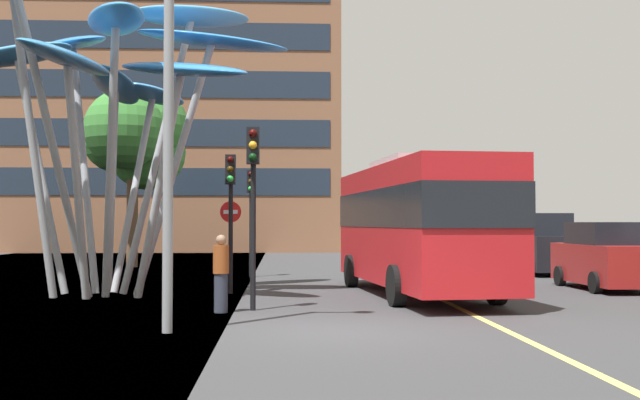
# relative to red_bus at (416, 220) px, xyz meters

# --- Properties ---
(ground) EXTENTS (120.00, 240.00, 0.10)m
(ground) POSITION_rel_red_bus_xyz_m (-3.20, -6.63, -2.03)
(ground) COLOR #38383A
(red_bus) EXTENTS (3.33, 9.83, 3.62)m
(red_bus) POSITION_rel_red_bus_xyz_m (0.00, 0.00, 0.00)
(red_bus) COLOR red
(red_bus) RESTS_ON ground
(leaf_sculpture) EXTENTS (9.43, 9.06, 8.57)m
(leaf_sculpture) POSITION_rel_red_bus_xyz_m (-8.26, 0.50, 4.29)
(leaf_sculpture) COLOR #9EA0A5
(leaf_sculpture) RESTS_ON ground
(traffic_light_kerb_near) EXTENTS (0.28, 0.42, 4.00)m
(traffic_light_kerb_near) POSITION_rel_red_bus_xyz_m (-4.19, -3.46, 0.90)
(traffic_light_kerb_near) COLOR black
(traffic_light_kerb_near) RESTS_ON ground
(traffic_light_kerb_far) EXTENTS (0.28, 0.42, 3.76)m
(traffic_light_kerb_far) POSITION_rel_red_bus_xyz_m (-4.95, 0.67, 0.74)
(traffic_light_kerb_far) COLOR black
(traffic_light_kerb_far) RESTS_ON ground
(traffic_light_island_mid) EXTENTS (0.28, 0.42, 3.79)m
(traffic_light_island_mid) POSITION_rel_red_bus_xyz_m (-4.66, 7.19, 0.76)
(traffic_light_island_mid) COLOR black
(traffic_light_island_mid) RESTS_ON ground
(car_parked_far) EXTENTS (2.00, 4.31, 1.94)m
(car_parked_far) POSITION_rel_red_bus_xyz_m (5.83, 1.56, -1.06)
(car_parked_far) COLOR maroon
(car_parked_far) RESTS_ON ground
(car_side_street) EXTENTS (1.93, 3.95, 2.27)m
(car_side_street) POSITION_rel_red_bus_xyz_m (6.17, 8.12, -0.93)
(car_side_street) COLOR black
(car_side_street) RESTS_ON ground
(car_far_side) EXTENTS (1.91, 3.96, 2.12)m
(car_far_side) POSITION_rel_red_bus_xyz_m (6.21, 13.81, -0.98)
(car_far_side) COLOR gray
(car_far_side) RESTS_ON ground
(street_lamp) EXTENTS (1.41, 0.44, 8.16)m
(street_lamp) POSITION_rel_red_bus_xyz_m (-5.27, -6.79, 3.15)
(street_lamp) COLOR gray
(street_lamp) RESTS_ON ground
(tree_pavement_near) EXTENTS (4.76, 5.19, 7.96)m
(tree_pavement_near) POSITION_rel_red_bus_xyz_m (-9.96, 13.99, 3.73)
(tree_pavement_near) COLOR brown
(tree_pavement_near) RESTS_ON ground
(pedestrian) EXTENTS (0.34, 0.34, 1.66)m
(pedestrian) POSITION_rel_red_bus_xyz_m (-4.86, -3.76, -1.15)
(pedestrian) COLOR #2D3342
(pedestrian) RESTS_ON ground
(no_entry_sign) EXTENTS (0.60, 0.12, 2.53)m
(no_entry_sign) POSITION_rel_red_bus_xyz_m (-5.01, 1.72, -0.29)
(no_entry_sign) COLOR gray
(no_entry_sign) RESTS_ON ground
(backdrop_building) EXTENTS (24.74, 12.91, 22.18)m
(backdrop_building) POSITION_rel_red_bus_xyz_m (-12.02, 36.43, 9.12)
(backdrop_building) COLOR brown
(backdrop_building) RESTS_ON ground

